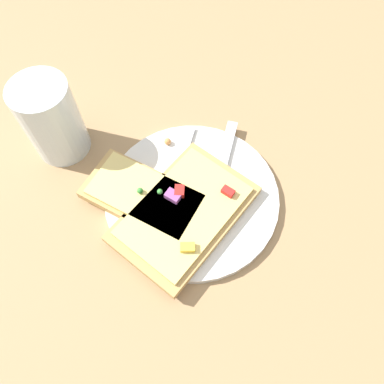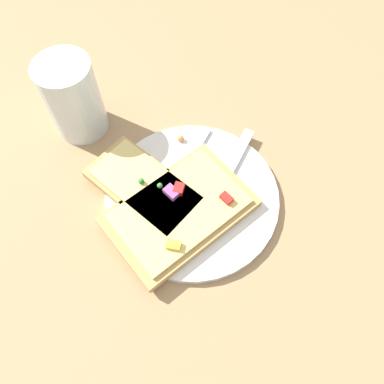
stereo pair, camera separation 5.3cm
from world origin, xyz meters
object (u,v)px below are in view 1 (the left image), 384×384
(pizza_slice_main, at_px, (185,213))
(pizza_slice_corner, at_px, (145,196))
(fork, at_px, (172,187))
(plate, at_px, (192,197))
(knife, at_px, (220,172))
(drinking_glass, at_px, (52,120))

(pizza_slice_main, relative_size, pizza_slice_corner, 1.22)
(fork, xyz_separation_m, pizza_slice_corner, (0.03, -0.03, 0.01))
(plate, height_order, knife, knife)
(fork, xyz_separation_m, drinking_glass, (-0.03, -0.19, 0.05))
(plate, distance_m, drinking_glass, 0.23)
(plate, distance_m, knife, 0.06)
(pizza_slice_main, bearing_deg, pizza_slice_corner, -76.36)
(plate, distance_m, pizza_slice_main, 0.04)
(pizza_slice_corner, distance_m, drinking_glass, 0.18)
(plate, distance_m, fork, 0.03)
(knife, bearing_deg, fork, -55.49)
(pizza_slice_corner, bearing_deg, pizza_slice_main, -176.52)
(knife, bearing_deg, pizza_slice_corner, -53.08)
(plate, xyz_separation_m, pizza_slice_corner, (0.03, -0.06, 0.02))
(plate, relative_size, pizza_slice_main, 1.11)
(fork, distance_m, drinking_glass, 0.20)
(plate, xyz_separation_m, knife, (-0.05, 0.03, 0.01))
(plate, xyz_separation_m, fork, (-0.00, -0.03, 0.01))
(pizza_slice_main, height_order, drinking_glass, drinking_glass)
(pizza_slice_main, bearing_deg, drinking_glass, -85.29)
(knife, relative_size, pizza_slice_corner, 1.21)
(knife, height_order, pizza_slice_corner, pizza_slice_corner)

